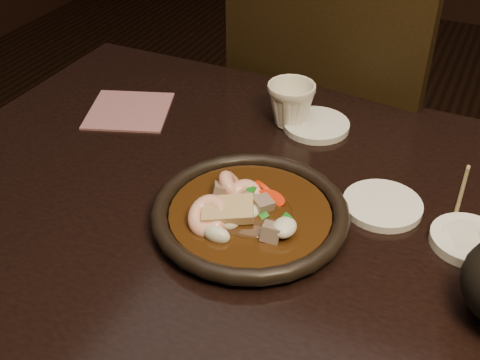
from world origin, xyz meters
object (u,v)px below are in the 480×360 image
at_px(chair, 336,139).
at_px(tea_cup, 291,103).
at_px(table, 387,297).
at_px(plate, 250,214).

distance_m(chair, tea_cup, 0.41).
xyz_separation_m(table, chair, (-0.25, 0.60, -0.14)).
bearing_deg(tea_cup, plate, -80.37).
bearing_deg(chair, table, 120.90).
bearing_deg(tea_cup, chair, 88.22).
bearing_deg(chair, plate, 101.68).
bearing_deg(plate, table, 3.03).
distance_m(table, plate, 0.23).
height_order(table, chair, chair).
xyz_separation_m(table, tea_cup, (-0.26, 0.28, 0.12)).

